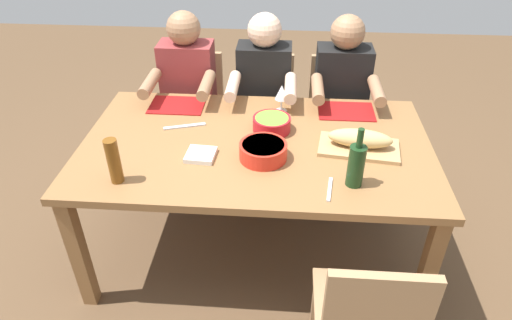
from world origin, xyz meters
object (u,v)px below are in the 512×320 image
Objects in this scene: chair_near_left at (336,111)px; beer_bottle at (114,161)px; bread_loaf at (360,138)px; wine_bottle at (356,164)px; cutting_board at (359,148)px; chair_near_right at (195,106)px; chair_far_left at (367,320)px; diner_near_center at (264,93)px; diner_near_left at (341,95)px; diner_near_right at (188,90)px; dining_table at (256,155)px; chair_near_center at (265,109)px; serving_bowl_salad at (272,123)px; napkin_stack at (201,155)px; serving_bowl_greens at (263,150)px; wine_glass at (282,93)px.

beer_bottle is at bearing 48.03° from chair_near_left.
wine_bottle is at bearing 79.14° from bread_loaf.
beer_bottle is at bearing 17.13° from cutting_board.
chair_far_left is at bearing 120.23° from chair_near_right.
diner_near_center is at bearing -53.06° from cutting_board.
chair_near_left is 0.94m from bread_loaf.
diner_near_left is 1.53m from beer_bottle.
diner_near_right is at bearing -96.05° from beer_bottle.
dining_table is 0.84m from diner_near_left.
diner_near_center is 1.22m from beer_bottle.
chair_near_center is at bearing -73.76° from chair_far_left.
cutting_board is at bearing 160.72° from serving_bowl_salad.
wine_bottle is 2.07× the size of napkin_stack.
bread_loaf is 0.30m from wine_bottle.
chair_near_left is 0.71× the size of diner_near_left.
bread_loaf is (0.00, 0.00, 0.06)m from cutting_board.
chair_near_right is at bearing -59.77° from dining_table.
bread_loaf is at bearing 91.72° from chair_near_left.
diner_near_center is at bearing -107.68° from napkin_stack.
diner_near_right reaches higher than chair_near_center.
serving_bowl_greens is 0.49m from bread_loaf.
diner_near_right is at bearing -56.23° from serving_bowl_greens.
serving_bowl_greens is (0.45, -0.71, 0.30)m from chair_far_left.
chair_near_right is 1.56m from wine_bottle.
napkin_stack is at bearing 47.29° from diner_near_left.
chair_near_right is 2.93× the size of wine_bottle.
chair_near_center is 0.50m from chair_near_right.
beer_bottle reaches higher than napkin_stack.
chair_far_left is 2.93× the size of wine_bottle.
chair_near_center is 3.86× the size of beer_bottle.
serving_bowl_salad is at bearing -48.92° from wine_bottle.
chair_near_center is at bearing -20.25° from diner_near_left.
wine_glass is at bearing -109.12° from dining_table.
wine_glass is at bearing -72.57° from chair_far_left.
cutting_board is at bearing -91.84° from chair_far_left.
cutting_board is 1.19m from beer_bottle.
diner_near_left is 5.45× the size of beer_bottle.
wine_glass is (-0.12, 0.32, 0.16)m from diner_near_center.
diner_near_center and diner_near_left have the same top height.
wine_glass is at bearing -135.22° from beer_bottle.
diner_near_right is 8.57× the size of napkin_stack.
diner_near_right reaches higher than napkin_stack.
wine_glass reaches higher than dining_table.
chair_near_left is 3.62× the size of serving_bowl_greens.
bread_loaf is 1.45× the size of beer_bottle.
chair_far_left reaches higher than serving_bowl_greens.
serving_bowl_greens is at bearing 123.77° from diner_near_right.
bread_loaf is 1.10× the size of wine_bottle.
wine_glass is (-0.62, 0.51, 0.37)m from chair_near_right.
chair_near_center and chair_near_left have the same top height.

